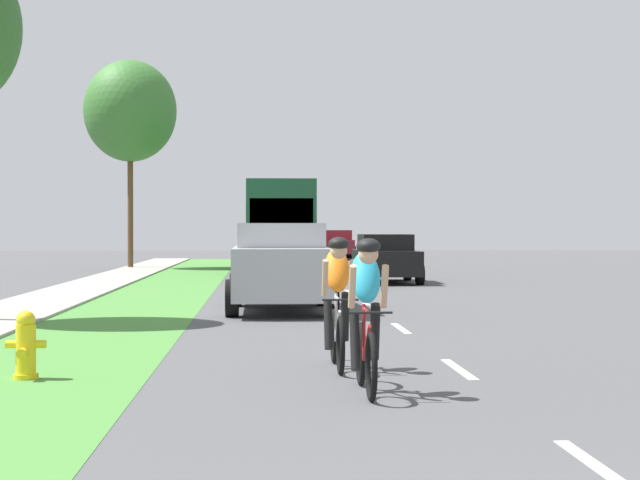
# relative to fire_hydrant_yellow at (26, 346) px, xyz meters

# --- Properties ---
(ground_plane) EXTENTS (120.00, 120.00, 0.00)m
(ground_plane) POSITION_rel_fire_hydrant_yellow_xyz_m (4.96, 11.81, -0.37)
(ground_plane) COLOR #4C4C4F
(grass_verge) EXTENTS (2.72, 70.00, 0.01)m
(grass_verge) POSITION_rel_fire_hydrant_yellow_xyz_m (-0.00, 11.81, -0.37)
(grass_verge) COLOR #478438
(grass_verge) RESTS_ON ground_plane
(sidewalk_concrete) EXTENTS (1.98, 70.00, 0.10)m
(sidewalk_concrete) POSITION_rel_fire_hydrant_yellow_xyz_m (-2.35, 11.81, -0.37)
(sidewalk_concrete) COLOR #9E998E
(sidewalk_concrete) RESTS_ON ground_plane
(lane_markings_center) EXTENTS (0.12, 52.71, 0.01)m
(lane_markings_center) POSITION_rel_fire_hydrant_yellow_xyz_m (4.96, 15.81, -0.37)
(lane_markings_center) COLOR white
(lane_markings_center) RESTS_ON ground_plane
(fire_hydrant_yellow) EXTENTS (0.44, 0.38, 0.76)m
(fire_hydrant_yellow) POSITION_rel_fire_hydrant_yellow_xyz_m (0.00, 0.00, 0.00)
(fire_hydrant_yellow) COLOR yellow
(fire_hydrant_yellow) RESTS_ON ground_plane
(cyclist_lead) EXTENTS (0.42, 1.72, 1.58)m
(cyclist_lead) POSITION_rel_fire_hydrant_yellow_xyz_m (3.67, -1.22, 0.44)
(cyclist_lead) COLOR black
(cyclist_lead) RESTS_ON ground_plane
(cyclist_trailing) EXTENTS (0.42, 1.72, 1.58)m
(cyclist_trailing) POSITION_rel_fire_hydrant_yellow_xyz_m (3.52, 0.62, 0.44)
(cyclist_trailing) COLOR black
(cyclist_trailing) RESTS_ON ground_plane
(suv_silver) EXTENTS (2.15, 4.70, 1.79)m
(suv_silver) POSITION_rel_fire_hydrant_yellow_xyz_m (3.01, 9.53, 0.58)
(suv_silver) COLOR #A5A8AD
(suv_silver) RESTS_ON ground_plane
(sedan_black) EXTENTS (1.98, 4.30, 1.52)m
(sedan_black) POSITION_rel_fire_hydrant_yellow_xyz_m (6.53, 20.70, 0.40)
(sedan_black) COLOR black
(sedan_black) RESTS_ON ground_plane
(bus_dark_green) EXTENTS (2.78, 11.60, 3.48)m
(bus_dark_green) POSITION_rel_fire_hydrant_yellow_xyz_m (3.34, 30.63, 1.61)
(bus_dark_green) COLOR #194C2D
(bus_dark_green) RESTS_ON ground_plane
(pickup_maroon) EXTENTS (2.22, 5.10, 1.64)m
(pickup_maroon) POSITION_rel_fire_hydrant_yellow_xyz_m (6.73, 46.48, 0.46)
(pickup_maroon) COLOR maroon
(pickup_maroon) RESTS_ON ground_plane
(street_tree_far) EXTENTS (3.98, 3.98, 8.97)m
(street_tree_far) POSITION_rel_fire_hydrant_yellow_xyz_m (-3.00, 33.29, 6.39)
(street_tree_far) COLOR brown
(street_tree_far) RESTS_ON ground_plane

